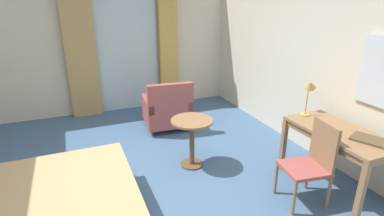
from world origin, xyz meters
TOP-DOWN VIEW (x-y plane):
  - ground at (0.00, 0.00)m, footprint 5.65×6.88m
  - wall_back at (0.00, 3.18)m, footprint 5.25×0.12m
  - wall_right at (2.56, 0.00)m, footprint 0.12×6.48m
  - balcony_glass_door at (0.35, 3.10)m, footprint 1.28×0.02m
  - curtain_panel_left at (-0.51, 3.00)m, footprint 0.56×0.10m
  - curtain_panel_right at (1.21, 3.00)m, footprint 0.38×0.10m
  - writing_desk at (2.09, -0.70)m, footprint 0.65×1.25m
  - desk_chair at (1.63, -0.79)m, footprint 0.52×0.49m
  - desk_lamp at (2.14, -0.09)m, footprint 0.27×0.24m
  - closed_book at (2.16, -1.02)m, footprint 0.37×0.41m
  - armchair_by_window at (0.77, 1.77)m, footprint 0.83×0.80m
  - round_cafe_table at (0.69, 0.43)m, footprint 0.57×0.57m
  - wall_mirror at (2.48, -0.70)m, footprint 0.02×0.40m

SIDE VIEW (x-z plane):
  - ground at x=0.00m, z-range -0.10..0.00m
  - armchair_by_window at x=0.77m, z-range -0.10..0.80m
  - round_cafe_table at x=0.69m, z-range 0.16..0.84m
  - desk_chair at x=1.63m, z-range 0.04..1.00m
  - writing_desk at x=2.09m, z-range 0.29..1.06m
  - closed_book at x=2.16m, z-range 0.77..0.79m
  - desk_lamp at x=2.14m, z-range 0.86..1.33m
  - balcony_glass_door at x=0.35m, z-range 0.00..2.44m
  - curtain_panel_left at x=-0.51m, z-range 0.00..2.47m
  - curtain_panel_right at x=1.21m, z-range 0.00..2.47m
  - wall_back at x=0.00m, z-range 0.00..2.77m
  - wall_right at x=2.56m, z-range 0.00..2.77m
  - wall_mirror at x=2.48m, z-range 1.04..1.83m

